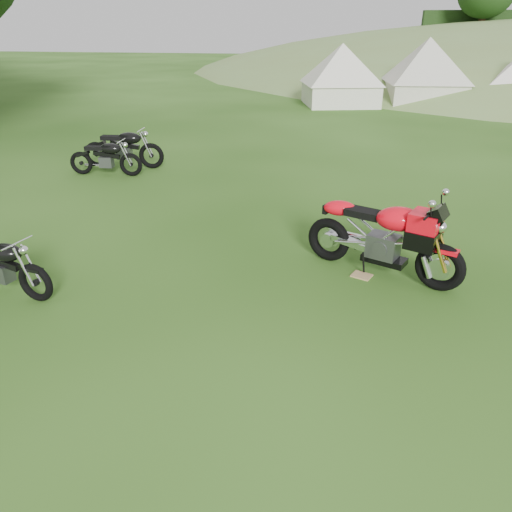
% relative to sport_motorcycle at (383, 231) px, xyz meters
% --- Properties ---
extents(ground, '(120.00, 120.00, 0.00)m').
position_rel_sport_motorcycle_xyz_m(ground, '(-1.40, -1.48, -0.67)').
color(ground, '#20450E').
rests_on(ground, ground).
extents(sport_motorcycle, '(2.26, 1.43, 1.34)m').
position_rel_sport_motorcycle_xyz_m(sport_motorcycle, '(0.00, 0.00, 0.00)').
color(sport_motorcycle, red).
rests_on(sport_motorcycle, ground).
extents(plywood_board, '(0.33, 0.30, 0.02)m').
position_rel_sport_motorcycle_xyz_m(plywood_board, '(-0.24, -0.13, -0.66)').
color(plywood_board, tan).
rests_on(plywood_board, ground).
extents(vintage_moto_c, '(1.74, 0.50, 0.90)m').
position_rel_sport_motorcycle_xyz_m(vintage_moto_c, '(-6.21, 4.17, -0.22)').
color(vintage_moto_c, black).
rests_on(vintage_moto_c, ground).
extents(vintage_moto_d, '(2.01, 0.61, 1.04)m').
position_rel_sport_motorcycle_xyz_m(vintage_moto_d, '(-6.07, 4.91, -0.15)').
color(vintage_moto_d, black).
rests_on(vintage_moto_d, ground).
extents(tent_left, '(3.63, 3.63, 2.59)m').
position_rel_sport_motorcycle_xyz_m(tent_left, '(-1.06, 16.83, 0.63)').
color(tent_left, silver).
rests_on(tent_left, ground).
extents(tent_mid, '(3.49, 3.49, 2.74)m').
position_rel_sport_motorcycle_xyz_m(tent_mid, '(2.63, 17.72, 0.70)').
color(tent_mid, beige).
rests_on(tent_mid, ground).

